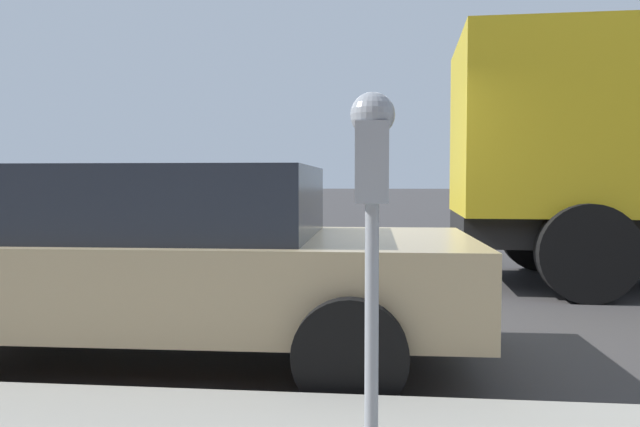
# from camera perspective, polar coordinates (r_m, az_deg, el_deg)

# --- Properties ---
(ground_plane) EXTENTS (220.00, 220.00, 0.00)m
(ground_plane) POSITION_cam_1_polar(r_m,az_deg,el_deg) (5.55, 0.68, -10.26)
(ground_plane) COLOR #3D3A3A
(parking_meter) EXTENTS (0.21, 0.19, 1.48)m
(parking_meter) POSITION_cam_1_polar(r_m,az_deg,el_deg) (2.66, 4.80, 3.51)
(parking_meter) COLOR gray
(parking_meter) RESTS_ON sidewalk
(car_tan) EXTENTS (2.17, 4.28, 1.37)m
(car_tan) POSITION_cam_1_polar(r_m,az_deg,el_deg) (4.60, -14.03, -3.77)
(car_tan) COLOR tan
(car_tan) RESTS_ON ground_plane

